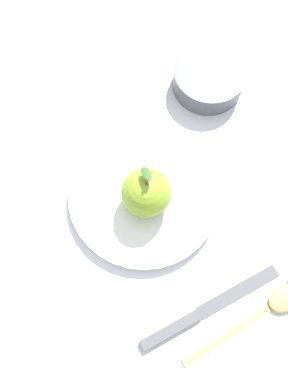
# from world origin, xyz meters

# --- Properties ---
(ground_plane) EXTENTS (2.40, 2.40, 0.00)m
(ground_plane) POSITION_xyz_m (0.00, 0.00, 0.00)
(ground_plane) COLOR silver
(dinner_plate) EXTENTS (0.22, 0.22, 0.02)m
(dinner_plate) POSITION_xyz_m (0.02, 0.03, 0.01)
(dinner_plate) COLOR white
(dinner_plate) RESTS_ON ground_plane
(apple) EXTENTS (0.07, 0.07, 0.08)m
(apple) POSITION_xyz_m (0.01, 0.03, 0.05)
(apple) COLOR #8CB22D
(apple) RESTS_ON dinner_plate
(side_bowl) EXTENTS (0.11, 0.11, 0.04)m
(side_bowl) POSITION_xyz_m (0.21, -0.07, 0.02)
(side_bowl) COLOR #4C5156
(side_bowl) RESTS_ON ground_plane
(knife) EXTENTS (0.12, 0.20, 0.01)m
(knife) POSITION_xyz_m (-0.15, -0.04, 0.00)
(knife) COLOR #59595E
(knife) RESTS_ON ground_plane
(spoon) EXTENTS (0.11, 0.17, 0.01)m
(spoon) POSITION_xyz_m (-0.14, -0.14, 0.01)
(spoon) COLOR #D8B766
(spoon) RESTS_ON ground_plane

